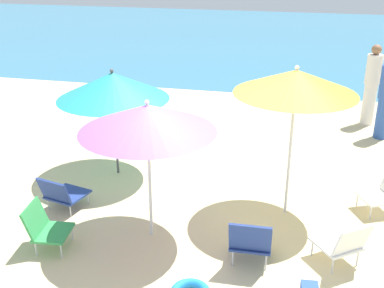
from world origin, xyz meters
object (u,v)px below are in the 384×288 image
at_px(umbrella_teal, 113,86).
at_px(beach_chair_c, 45,226).
at_px(umbrella_yellow, 296,82).
at_px(beach_chair_a, 62,193).
at_px(person_a, 371,85).
at_px(beach_chair_e, 384,191).
at_px(umbrella_purple, 147,118).
at_px(beach_chair_b, 343,242).
at_px(beach_chair_d, 251,240).

distance_m(umbrella_teal, beach_chair_c, 2.55).
bearing_deg(umbrella_yellow, beach_chair_c, -151.54).
xyz_separation_m(umbrella_yellow, beach_chair_a, (-3.14, -0.67, -1.66)).
distance_m(umbrella_teal, person_a, 5.55).
xyz_separation_m(beach_chair_c, person_a, (4.41, 5.69, 0.54)).
bearing_deg(umbrella_teal, beach_chair_e, -4.53).
relative_size(umbrella_teal, person_a, 1.05).
relative_size(umbrella_purple, beach_chair_b, 2.53).
relative_size(beach_chair_a, beach_chair_b, 0.93).
distance_m(umbrella_yellow, umbrella_teal, 2.92).
height_order(umbrella_yellow, beach_chair_d, umbrella_yellow).
bearing_deg(person_a, beach_chair_d, -74.07).
bearing_deg(beach_chair_e, person_a, -117.29).
distance_m(beach_chair_a, person_a, 6.68).
relative_size(umbrella_yellow, beach_chair_c, 3.55).
height_order(umbrella_yellow, umbrella_teal, umbrella_yellow).
bearing_deg(beach_chair_b, umbrella_purple, 49.49).
distance_m(umbrella_yellow, beach_chair_b, 2.09).
xyz_separation_m(beach_chair_e, person_a, (0.14, 3.77, 0.54)).
xyz_separation_m(umbrella_purple, person_a, (3.20, 5.10, -0.79)).
bearing_deg(beach_chair_d, beach_chair_c, 93.63).
distance_m(umbrella_yellow, beach_chair_c, 3.68).
bearing_deg(beach_chair_e, umbrella_purple, -1.57).
distance_m(beach_chair_c, beach_chair_e, 4.68).
height_order(beach_chair_a, beach_chair_b, beach_chair_b).
xyz_separation_m(beach_chair_b, person_a, (0.79, 5.25, 0.52)).
bearing_deg(beach_chair_a, beach_chair_b, -83.07).
relative_size(beach_chair_b, beach_chair_e, 1.07).
relative_size(beach_chair_a, person_a, 0.41).
height_order(beach_chair_a, beach_chair_d, beach_chair_d).
height_order(beach_chair_b, beach_chair_d, beach_chair_d).
height_order(umbrella_yellow, beach_chair_a, umbrella_yellow).
height_order(beach_chair_a, person_a, person_a).
bearing_deg(beach_chair_a, beach_chair_c, -152.19).
xyz_separation_m(umbrella_yellow, beach_chair_e, (1.36, 0.34, -1.61)).
xyz_separation_m(beach_chair_c, beach_chair_d, (2.55, 0.24, 0.02)).
distance_m(beach_chair_b, beach_chair_d, 1.09).
distance_m(beach_chair_a, beach_chair_b, 3.88).
distance_m(umbrella_purple, beach_chair_c, 1.89).
bearing_deg(beach_chair_d, umbrella_teal, 48.97).
distance_m(umbrella_teal, beach_chair_a, 1.86).
xyz_separation_m(umbrella_yellow, beach_chair_c, (-2.91, -1.58, -1.62)).
xyz_separation_m(umbrella_teal, beach_chair_b, (3.53, -1.81, -1.18)).
distance_m(beach_chair_c, beach_chair_d, 2.57).
bearing_deg(beach_chair_d, umbrella_yellow, -16.63).
relative_size(umbrella_teal, beach_chair_a, 2.59).
height_order(beach_chair_c, beach_chair_e, beach_chair_e).
distance_m(beach_chair_b, beach_chair_c, 3.65).
xyz_separation_m(beach_chair_b, beach_chair_d, (-1.07, -0.20, 0.00)).
distance_m(umbrella_yellow, person_a, 4.50).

